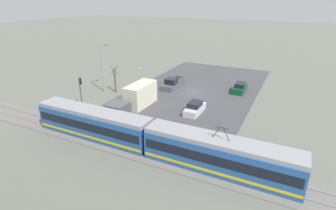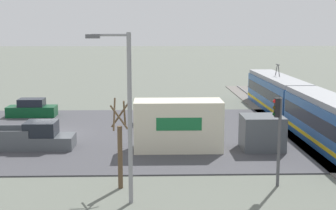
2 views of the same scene
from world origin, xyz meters
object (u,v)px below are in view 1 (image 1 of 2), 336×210
light_rail_tram (149,137)px  sedan_car_1 (240,88)px  street_tree (115,80)px  box_truck (136,98)px  no_parking_sign (140,71)px  street_lamp_near_crossing (103,65)px  pickup_truck (173,84)px  sedan_car_0 (195,108)px  traffic_light_pole (81,89)px

light_rail_tram → sedan_car_1: 23.11m
sedan_car_1 → street_tree: (18.80, 9.20, 1.31)m
box_truck → sedan_car_1: box_truck is taller
box_truck → light_rail_tram: bearing=129.9°
box_truck → no_parking_sign: 16.06m
sedan_car_1 → no_parking_sign: 19.77m
street_tree → no_parking_sign: (0.96, -9.40, -0.78)m
no_parking_sign → sedan_car_1: bearing=179.4°
box_truck → street_lamp_near_crossing: size_ratio=1.24×
box_truck → pickup_truck: 11.01m
street_tree → sedan_car_0: bearing=171.4°
light_rail_tram → no_parking_sign: light_rail_tram is taller
traffic_light_pole → box_truck: bearing=-154.6°
sedan_car_0 → traffic_light_pole: traffic_light_pole is taller
pickup_truck → no_parking_sign: (8.63, -2.99, 0.52)m
street_tree → box_truck: bearing=147.0°
no_parking_sign → street_lamp_near_crossing: bearing=83.9°
box_truck → sedan_car_1: size_ratio=2.26×
traffic_light_pole → sedan_car_0: bearing=-159.7°
sedan_car_0 → traffic_light_pole: (15.05, 5.56, 2.25)m
pickup_truck → sedan_car_0: (-7.43, 8.69, -0.03)m
traffic_light_pole → street_lamp_near_crossing: size_ratio=0.58×
sedan_car_1 → street_tree: street_tree is taller
sedan_car_0 → street_tree: (15.11, -2.28, 1.33)m
pickup_truck → box_truck: bearing=86.5°
box_truck → pickup_truck: bearing=-93.5°
sedan_car_0 → no_parking_sign: no_parking_sign is taller
light_rail_tram → box_truck: (7.47, -8.93, -0.07)m
light_rail_tram → box_truck: bearing=-50.1°
street_lamp_near_crossing → traffic_light_pole: bearing=105.5°
traffic_light_pole → street_tree: traffic_light_pole is taller
sedan_car_0 → no_parking_sign: size_ratio=2.10×
light_rail_tram → street_tree: street_tree is taller
sedan_car_1 → no_parking_sign: size_ratio=2.06×
sedan_car_0 → no_parking_sign: (16.07, -11.68, 0.55)m
box_truck → sedan_car_0: 8.47m
box_truck → pickup_truck: size_ratio=1.63×
box_truck → street_tree: street_tree is taller
sedan_car_0 → sedan_car_1: size_ratio=1.02×
light_rail_tram → pickup_truck: (6.79, -19.90, -0.89)m
sedan_car_0 → sedan_car_1: bearing=-107.8°
street_tree → street_lamp_near_crossing: bearing=11.4°
no_parking_sign → light_rail_tram: bearing=124.0°
sedan_car_1 → street_lamp_near_crossing: bearing=-155.2°
no_parking_sign → street_tree: bearing=95.8°
sedan_car_1 → traffic_light_pole: bearing=-137.7°
street_tree → street_lamp_near_crossing: (2.00, 0.40, 2.44)m
sedan_car_1 → street_tree: 20.97m
sedan_car_0 → street_lamp_near_crossing: size_ratio=0.56×
box_truck → no_parking_sign: bearing=-60.3°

